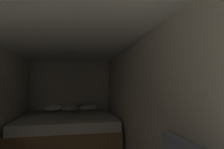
{
  "coord_description": "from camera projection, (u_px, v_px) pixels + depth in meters",
  "views": [
    {
      "loc": [
        0.22,
        -0.43,
        1.39
      ],
      "look_at": [
        0.77,
        2.51,
        1.57
      ],
      "focal_mm": 28.65,
      "sensor_mm": 36.0,
      "label": 1
    }
  ],
  "objects": [
    {
      "name": "wall_back",
      "position": [
        71.0,
        97.0,
        5.22
      ],
      "size": [
        2.36,
        0.05,
        2.08
      ],
      "primitive_type": "cube",
      "color": "beige",
      "rests_on": "ground"
    },
    {
      "name": "bed",
      "position": [
        69.0,
        129.0,
        4.19
      ],
      "size": [
        2.14,
        1.91,
        0.86
      ],
      "color": "#9E7247",
      "rests_on": "ground"
    },
    {
      "name": "wall_right",
      "position": [
        141.0,
        108.0,
        2.7
      ],
      "size": [
        0.05,
        5.51,
        2.08
      ],
      "primitive_type": "cube",
      "color": "beige",
      "rests_on": "ground"
    },
    {
      "name": "ceiling_slab",
      "position": [
        64.0,
        35.0,
        2.55
      ],
      "size": [
        2.36,
        5.51,
        0.05
      ],
      "primitive_type": "cube",
      "color": "white",
      "rests_on": "wall_left"
    }
  ]
}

